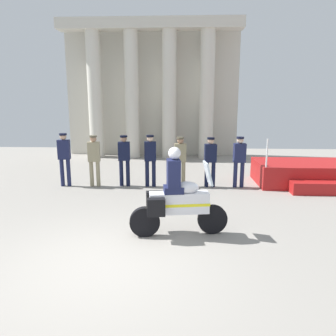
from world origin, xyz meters
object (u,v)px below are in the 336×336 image
object	(u,v)px
officer_in_row_0	(64,155)
officer_in_row_4	(180,158)
reviewing_stand	(309,174)
officer_in_row_5	(210,158)
motorcycle_with_rider	(176,199)
officer_in_row_3	(150,156)
officer_in_row_6	(239,158)
officer_in_row_1	(94,157)
officer_in_row_2	(124,156)

from	to	relation	value
officer_in_row_0	officer_in_row_4	bearing A→B (deg)	176.82
reviewing_stand	officer_in_row_5	world-z (taller)	reviewing_stand
officer_in_row_4	motorcycle_with_rider	size ratio (longest dim) A/B	0.79
officer_in_row_3	officer_in_row_4	bearing A→B (deg)	178.97
officer_in_row_5	officer_in_row_6	xyz separation A→B (m)	(0.94, 0.00, 0.01)
reviewing_stand	officer_in_row_3	bearing A→B (deg)	-174.26
officer_in_row_1	officer_in_row_3	world-z (taller)	officer_in_row_3
officer_in_row_3	officer_in_row_6	world-z (taller)	officer_in_row_3
reviewing_stand	motorcycle_with_rider	distance (m)	6.31
officer_in_row_6	officer_in_row_5	bearing A→B (deg)	-5.42
reviewing_stand	officer_in_row_2	xyz separation A→B (m)	(-6.22, -0.50, 0.64)
reviewing_stand	officer_in_row_4	distance (m)	4.44
reviewing_stand	motorcycle_with_rider	world-z (taller)	motorcycle_with_rider
officer_in_row_4	officer_in_row_6	size ratio (longest dim) A/B	0.99
officer_in_row_1	officer_in_row_6	world-z (taller)	officer_in_row_1
officer_in_row_4	motorcycle_with_rider	distance (m)	4.02
officer_in_row_1	motorcycle_with_rider	distance (m)	4.78
officer_in_row_6	officer_in_row_2	bearing A→B (deg)	-5.44
officer_in_row_1	reviewing_stand	bearing A→B (deg)	179.17
reviewing_stand	officer_in_row_6	distance (m)	2.58
officer_in_row_1	officer_in_row_4	size ratio (longest dim) A/B	1.03
officer_in_row_0	officer_in_row_6	world-z (taller)	officer_in_row_0
reviewing_stand	officer_in_row_6	xyz separation A→B (m)	(-2.46, -0.49, 0.62)
officer_in_row_1	officer_in_row_5	xyz separation A→B (m)	(3.81, 0.09, -0.03)
officer_in_row_1	officer_in_row_2	bearing A→B (deg)	179.72
officer_in_row_5	officer_in_row_1	bearing A→B (deg)	-4.12
officer_in_row_2	officer_in_row_1	bearing A→B (deg)	-0.28
officer_in_row_6	motorcycle_with_rider	size ratio (longest dim) A/B	0.80
officer_in_row_0	officer_in_row_2	size ratio (longest dim) A/B	1.04
officer_in_row_1	officer_in_row_5	size ratio (longest dim) A/B	1.03
motorcycle_with_rider	officer_in_row_6	bearing A→B (deg)	55.36
officer_in_row_3	motorcycle_with_rider	size ratio (longest dim) A/B	0.82
officer_in_row_1	officer_in_row_3	size ratio (longest dim) A/B	0.99
officer_in_row_0	motorcycle_with_rider	distance (m)	5.39
officer_in_row_5	officer_in_row_3	bearing A→B (deg)	-4.26
officer_in_row_0	officer_in_row_4	distance (m)	3.81
officer_in_row_4	reviewing_stand	bearing A→B (deg)	-179.47
reviewing_stand	officer_in_row_0	distance (m)	8.24
officer_in_row_0	officer_in_row_5	size ratio (longest dim) A/B	1.08
reviewing_stand	officer_in_row_4	world-z (taller)	reviewing_stand
officer_in_row_2	reviewing_stand	bearing A→B (deg)	179.08
motorcycle_with_rider	officer_in_row_3	bearing A→B (deg)	94.97
officer_in_row_2	motorcycle_with_rider	xyz separation A→B (m)	(1.79, -3.98, -0.21)
officer_in_row_2	officer_in_row_5	distance (m)	2.83
officer_in_row_2	officer_in_row_6	size ratio (longest dim) A/B	1.02
officer_in_row_2	officer_in_row_3	bearing A→B (deg)	171.86
officer_in_row_2	officer_in_row_6	distance (m)	3.77
officer_in_row_0	officer_in_row_3	world-z (taller)	officer_in_row_0
officer_in_row_3	officer_in_row_6	distance (m)	2.90
reviewing_stand	officer_in_row_1	bearing A→B (deg)	-175.33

